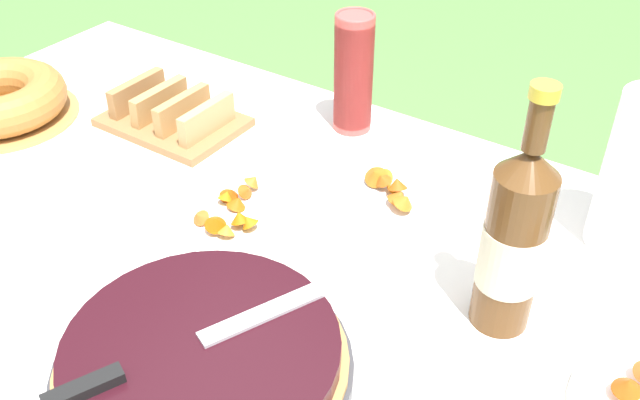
# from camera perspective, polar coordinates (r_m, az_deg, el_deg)

# --- Properties ---
(garden_table) EXTENTS (1.75, 1.01, 0.77)m
(garden_table) POSITION_cam_1_polar(r_m,az_deg,el_deg) (1.11, -4.56, -7.83)
(garden_table) COLOR brown
(garden_table) RESTS_ON ground_plane
(tablecloth) EXTENTS (1.76, 1.02, 0.10)m
(tablecloth) POSITION_cam_1_polar(r_m,az_deg,el_deg) (1.07, -4.71, -5.61)
(tablecloth) COLOR white
(tablecloth) RESTS_ON garden_table
(berry_tart) EXTENTS (0.37, 0.37, 0.06)m
(berry_tart) POSITION_cam_1_polar(r_m,az_deg,el_deg) (0.90, -9.35, -12.46)
(berry_tart) COLOR #38383D
(berry_tart) RESTS_ON tablecloth
(serving_knife) EXTENTS (0.17, 0.35, 0.01)m
(serving_knife) POSITION_cam_1_polar(r_m,az_deg,el_deg) (0.87, -11.36, -11.63)
(serving_knife) COLOR silver
(serving_knife) RESTS_ON berry_tart
(bundt_cake) EXTENTS (0.28, 0.28, 0.08)m
(bundt_cake) POSITION_cam_1_polar(r_m,az_deg,el_deg) (1.52, -24.23, 7.40)
(bundt_cake) COLOR #B78447
(bundt_cake) RESTS_ON tablecloth
(cup_stack) EXTENTS (0.07, 0.07, 0.23)m
(cup_stack) POSITION_cam_1_polar(r_m,az_deg,el_deg) (1.33, 2.70, 10.05)
(cup_stack) COLOR #E04C47
(cup_stack) RESTS_ON tablecloth
(cider_bottle_amber) EXTENTS (0.08, 0.08, 0.35)m
(cider_bottle_amber) POSITION_cam_1_polar(r_m,az_deg,el_deg) (0.92, 15.23, -3.21)
(cider_bottle_amber) COLOR brown
(cider_bottle_amber) RESTS_ON tablecloth
(snack_plate_near) EXTENTS (0.23, 0.23, 0.05)m
(snack_plate_near) POSITION_cam_1_polar(r_m,az_deg,el_deg) (1.15, -6.82, -0.81)
(snack_plate_near) COLOR white
(snack_plate_near) RESTS_ON tablecloth
(snack_plate_far) EXTENTS (0.20, 0.20, 0.06)m
(snack_plate_far) POSITION_cam_1_polar(r_m,az_deg,el_deg) (1.18, 5.87, 0.52)
(snack_plate_far) COLOR white
(snack_plate_far) RESTS_ON tablecloth
(bread_board) EXTENTS (0.26, 0.18, 0.07)m
(bread_board) POSITION_cam_1_polar(r_m,az_deg,el_deg) (1.40, -11.73, 6.69)
(bread_board) COLOR olive
(bread_board) RESTS_ON tablecloth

